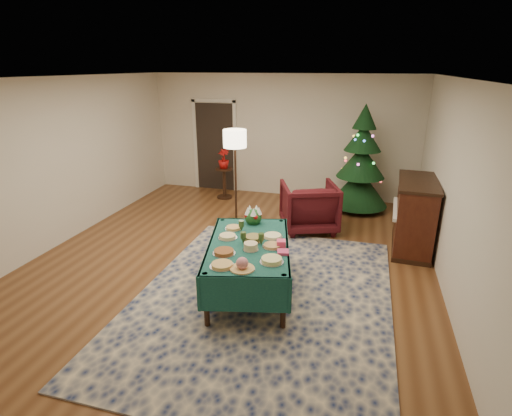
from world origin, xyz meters
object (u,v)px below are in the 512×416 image
(floor_lamp, at_px, (235,144))
(piano, at_px, (414,216))
(gift_box, at_px, (281,244))
(armchair, at_px, (309,204))
(side_table, at_px, (224,184))
(potted_plant, at_px, (224,163))
(buffet_table, at_px, (249,253))
(christmas_tree, at_px, (361,164))

(floor_lamp, xyz_separation_m, piano, (3.16, -0.39, -0.93))
(gift_box, bearing_deg, piano, 48.55)
(armchair, distance_m, side_table, 2.51)
(armchair, distance_m, potted_plant, 2.53)
(armchair, height_order, side_table, armchair)
(buffet_table, relative_size, potted_plant, 4.56)
(buffet_table, height_order, piano, piano)
(buffet_table, bearing_deg, side_table, 114.40)
(floor_lamp, xyz_separation_m, christmas_tree, (2.24, 1.32, -0.52))
(buffet_table, height_order, floor_lamp, floor_lamp)
(armchair, height_order, christmas_tree, christmas_tree)
(gift_box, bearing_deg, armchair, 89.58)
(potted_plant, xyz_separation_m, piano, (3.87, -1.68, -0.25))
(floor_lamp, bearing_deg, armchair, -2.41)
(floor_lamp, bearing_deg, buffet_table, -68.01)
(buffet_table, bearing_deg, christmas_tree, 71.04)
(piano, bearing_deg, floor_lamp, 172.99)
(gift_box, xyz_separation_m, side_table, (-2.10, 3.68, -0.41))
(armchair, xyz_separation_m, side_table, (-2.12, 1.35, -0.15))
(buffet_table, distance_m, piano, 2.97)
(gift_box, xyz_separation_m, christmas_tree, (0.85, 3.72, 0.23))
(buffet_table, bearing_deg, piano, 42.38)
(buffet_table, distance_m, christmas_tree, 3.95)
(armchair, bearing_deg, gift_box, 69.09)
(christmas_tree, bearing_deg, floor_lamp, -149.45)
(gift_box, distance_m, piano, 2.68)
(side_table, bearing_deg, gift_box, -60.32)
(armchair, distance_m, piano, 1.78)
(armchair, relative_size, potted_plant, 2.24)
(potted_plant, relative_size, christmas_tree, 0.20)
(armchair, bearing_deg, side_table, -53.01)
(side_table, bearing_deg, piano, -23.45)
(christmas_tree, bearing_deg, buffet_table, -108.96)
(floor_lamp, relative_size, piano, 1.29)
(gift_box, distance_m, side_table, 4.26)
(armchair, bearing_deg, piano, 148.85)
(armchair, bearing_deg, christmas_tree, -141.52)
(armchair, bearing_deg, floor_lamp, -22.91)
(buffet_table, bearing_deg, floor_lamp, 111.99)
(armchair, distance_m, floor_lamp, 1.74)
(armchair, xyz_separation_m, floor_lamp, (-1.41, 0.06, 1.01))
(floor_lamp, bearing_deg, christmas_tree, 30.55)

